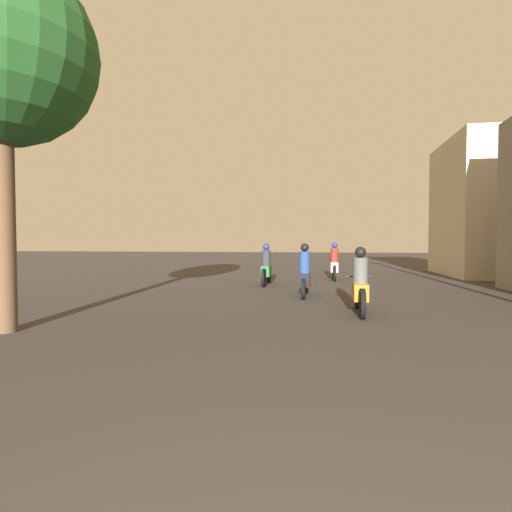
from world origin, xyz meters
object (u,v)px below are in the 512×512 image
building_right_far (496,208)px  street_tree (0,53)px  motorcycle_orange (360,287)px  motorcycle_black (305,275)px  motorcycle_green (266,268)px  motorcycle_white (334,265)px

building_right_far → street_tree: (-13.40, -14.16, 1.65)m
motorcycle_orange → motorcycle_black: (-1.33, 2.66, 0.03)m
motorcycle_green → street_tree: (-3.42, -8.30, 4.21)m
building_right_far → street_tree: street_tree is taller
motorcycle_black → motorcycle_white: (0.98, 5.34, 0.00)m
motorcycle_green → motorcycle_white: size_ratio=0.95×
street_tree → building_right_far: bearing=46.6°
motorcycle_white → street_tree: 13.07m
motorcycle_orange → building_right_far: bearing=64.7°
motorcycle_green → street_tree: 9.91m
motorcycle_black → motorcycle_white: motorcycle_white is taller
building_right_far → motorcycle_orange: bearing=-122.2°
motorcycle_white → building_right_far: 8.55m
motorcycle_white → street_tree: size_ratio=0.32×
motorcycle_white → building_right_far: bearing=32.3°
motorcycle_black → street_tree: size_ratio=0.30×
motorcycle_black → motorcycle_white: size_ratio=0.92×
motorcycle_white → motorcycle_orange: bearing=-78.9°
motorcycle_black → building_right_far: 12.35m
motorcycle_black → building_right_far: size_ratio=0.31×
motorcycle_orange → building_right_far: 13.60m
motorcycle_black → motorcycle_green: 3.16m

